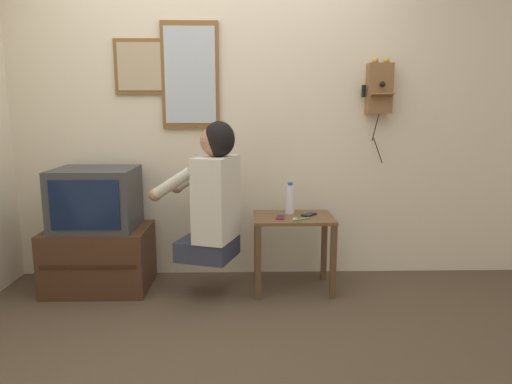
{
  "coord_description": "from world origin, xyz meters",
  "views": [
    {
      "loc": [
        0.15,
        -2.45,
        1.3
      ],
      "look_at": [
        0.23,
        0.7,
        0.74
      ],
      "focal_mm": 32.0,
      "sensor_mm": 36.0,
      "label": 1
    }
  ],
  "objects_px": {
    "television": "(96,198)",
    "cell_phone_held": "(280,217)",
    "person": "(213,195)",
    "wall_mirror": "(190,75)",
    "toothbrush": "(300,219)",
    "cell_phone_spare": "(309,215)",
    "wall_phone_antique": "(379,88)",
    "water_bottle": "(290,199)",
    "framed_picture": "(140,67)"
  },
  "relations": [
    {
      "from": "television",
      "to": "cell_phone_held",
      "type": "relative_size",
      "value": 4.35
    },
    {
      "from": "person",
      "to": "wall_mirror",
      "type": "distance_m",
      "value": 0.97
    },
    {
      "from": "person",
      "to": "toothbrush",
      "type": "xyz_separation_m",
      "value": [
        0.6,
        0.0,
        -0.17
      ]
    },
    {
      "from": "person",
      "to": "framed_picture",
      "type": "bearing_deg",
      "value": 69.05
    },
    {
      "from": "wall_mirror",
      "to": "toothbrush",
      "type": "xyz_separation_m",
      "value": [
        0.79,
        -0.46,
        -1.0
      ]
    },
    {
      "from": "television",
      "to": "person",
      "type": "bearing_deg",
      "value": -11.79
    },
    {
      "from": "cell_phone_spare",
      "to": "toothbrush",
      "type": "relative_size",
      "value": 1.02
    },
    {
      "from": "cell_phone_held",
      "to": "wall_phone_antique",
      "type": "bearing_deg",
      "value": 31.62
    },
    {
      "from": "wall_mirror",
      "to": "television",
      "type": "bearing_deg",
      "value": -156.89
    },
    {
      "from": "wall_mirror",
      "to": "cell_phone_held",
      "type": "relative_size",
      "value": 6.04
    },
    {
      "from": "cell_phone_spare",
      "to": "framed_picture",
      "type": "bearing_deg",
      "value": -151.93
    },
    {
      "from": "wall_phone_antique",
      "to": "water_bottle",
      "type": "bearing_deg",
      "value": -163.44
    },
    {
      "from": "person",
      "to": "wall_phone_antique",
      "type": "distance_m",
      "value": 1.5
    },
    {
      "from": "wall_phone_antique",
      "to": "cell_phone_held",
      "type": "distance_m",
      "value": 1.24
    },
    {
      "from": "cell_phone_held",
      "to": "wall_mirror",
      "type": "bearing_deg",
      "value": 156.33
    },
    {
      "from": "wall_phone_antique",
      "to": "water_bottle",
      "type": "distance_m",
      "value": 1.08
    },
    {
      "from": "framed_picture",
      "to": "water_bottle",
      "type": "relative_size",
      "value": 1.74
    },
    {
      "from": "television",
      "to": "water_bottle",
      "type": "distance_m",
      "value": 1.41
    },
    {
      "from": "television",
      "to": "cell_phone_held",
      "type": "height_order",
      "value": "television"
    },
    {
      "from": "wall_mirror",
      "to": "cell_phone_spare",
      "type": "xyz_separation_m",
      "value": [
        0.87,
        -0.32,
        -1.0
      ]
    },
    {
      "from": "person",
      "to": "cell_phone_spare",
      "type": "xyz_separation_m",
      "value": [
        0.68,
        0.15,
        -0.17
      ]
    },
    {
      "from": "television",
      "to": "wall_mirror",
      "type": "distance_m",
      "value": 1.14
    },
    {
      "from": "television",
      "to": "cell_phone_spare",
      "type": "distance_m",
      "value": 1.54
    },
    {
      "from": "cell_phone_held",
      "to": "toothbrush",
      "type": "distance_m",
      "value": 0.15
    },
    {
      "from": "wall_phone_antique",
      "to": "water_bottle",
      "type": "xyz_separation_m",
      "value": [
        -0.68,
        -0.2,
        -0.81
      ]
    },
    {
      "from": "cell_phone_held",
      "to": "cell_phone_spare",
      "type": "distance_m",
      "value": 0.23
    },
    {
      "from": "wall_mirror",
      "to": "toothbrush",
      "type": "bearing_deg",
      "value": -30.27
    },
    {
      "from": "television",
      "to": "wall_mirror",
      "type": "height_order",
      "value": "wall_mirror"
    },
    {
      "from": "wall_mirror",
      "to": "cell_phone_held",
      "type": "bearing_deg",
      "value": -30.7
    },
    {
      "from": "wall_phone_antique",
      "to": "framed_picture",
      "type": "distance_m",
      "value": 1.81
    },
    {
      "from": "person",
      "to": "water_bottle",
      "type": "bearing_deg",
      "value": -49.73
    },
    {
      "from": "framed_picture",
      "to": "water_bottle",
      "type": "distance_m",
      "value": 1.5
    },
    {
      "from": "wall_phone_antique",
      "to": "cell_phone_spare",
      "type": "xyz_separation_m",
      "value": [
        -0.55,
        -0.28,
        -0.91
      ]
    },
    {
      "from": "person",
      "to": "water_bottle",
      "type": "height_order",
      "value": "person"
    },
    {
      "from": "framed_picture",
      "to": "cell_phone_spare",
      "type": "bearing_deg",
      "value": -14.39
    },
    {
      "from": "framed_picture",
      "to": "toothbrush",
      "type": "distance_m",
      "value": 1.65
    },
    {
      "from": "person",
      "to": "water_bottle",
      "type": "distance_m",
      "value": 0.6
    },
    {
      "from": "person",
      "to": "television",
      "type": "relative_size",
      "value": 1.68
    },
    {
      "from": "cell_phone_spare",
      "to": "water_bottle",
      "type": "distance_m",
      "value": 0.18
    },
    {
      "from": "wall_phone_antique",
      "to": "cell_phone_spare",
      "type": "height_order",
      "value": "wall_phone_antique"
    },
    {
      "from": "cell_phone_spare",
      "to": "toothbrush",
      "type": "distance_m",
      "value": 0.17
    },
    {
      "from": "framed_picture",
      "to": "cell_phone_spare",
      "type": "height_order",
      "value": "framed_picture"
    },
    {
      "from": "television",
      "to": "water_bottle",
      "type": "height_order",
      "value": "television"
    },
    {
      "from": "framed_picture",
      "to": "wall_mirror",
      "type": "height_order",
      "value": "wall_mirror"
    },
    {
      "from": "wall_phone_antique",
      "to": "television",
      "type": "bearing_deg",
      "value": -173.34
    },
    {
      "from": "wall_mirror",
      "to": "toothbrush",
      "type": "relative_size",
      "value": 6.06
    },
    {
      "from": "television",
      "to": "toothbrush",
      "type": "bearing_deg",
      "value": -6.91
    },
    {
      "from": "wall_mirror",
      "to": "wall_phone_antique",
      "type": "bearing_deg",
      "value": -1.64
    },
    {
      "from": "wall_mirror",
      "to": "cell_phone_spare",
      "type": "height_order",
      "value": "wall_mirror"
    },
    {
      "from": "television",
      "to": "framed_picture",
      "type": "relative_size",
      "value": 1.4
    }
  ]
}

